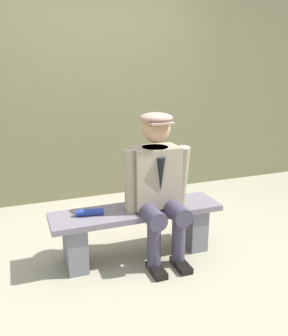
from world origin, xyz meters
TOP-DOWN VIEW (x-y plane):
  - ground_plane at (0.00, 0.00)m, footprint 30.00×30.00m
  - bench at (0.00, 0.00)m, footprint 1.44×0.37m
  - seated_man at (-0.16, 0.06)m, footprint 0.56×0.56m
  - rolled_magazine at (0.40, -0.01)m, footprint 0.23×0.09m
  - stadium_wall at (0.00, -1.66)m, footprint 12.00×0.24m

SIDE VIEW (x-z plane):
  - ground_plane at x=0.00m, z-range 0.00..0.00m
  - bench at x=0.00m, z-range 0.06..0.49m
  - rolled_magazine at x=0.40m, z-range 0.43..0.49m
  - seated_man at x=-0.16m, z-range 0.05..1.28m
  - stadium_wall at x=0.00m, z-range 0.00..2.49m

